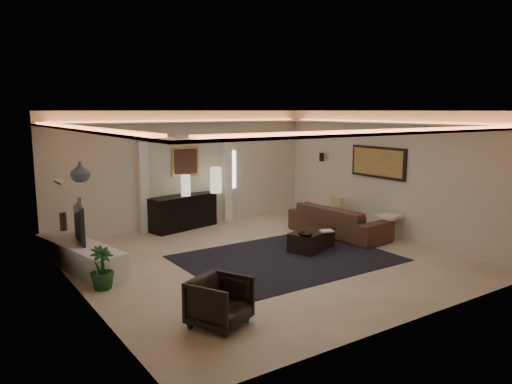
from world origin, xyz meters
TOP-DOWN VIEW (x-y plane):
  - floor at (0.00, 0.00)m, footprint 7.00×7.00m
  - ceiling at (0.00, 0.00)m, footprint 7.00×7.00m
  - wall_back at (0.00, 3.50)m, footprint 7.00×0.00m
  - wall_front at (0.00, -3.50)m, footprint 7.00×0.00m
  - wall_left at (-3.50, 0.00)m, footprint 0.00×7.00m
  - wall_right at (3.50, 0.00)m, footprint 0.00×7.00m
  - cove_soffit at (0.00, 0.00)m, footprint 7.00×7.00m
  - daylight_slit at (1.35, 3.48)m, footprint 0.25×0.03m
  - area_rug at (0.40, -0.20)m, footprint 4.00×3.00m
  - pilaster_left at (-1.15, 3.40)m, footprint 0.22×0.20m
  - pilaster_right at (1.15, 3.40)m, footprint 0.22×0.20m
  - alcove_header at (0.00, 3.40)m, footprint 2.52×0.20m
  - painting_frame at (0.00, 3.47)m, footprint 0.74×0.04m
  - painting_canvas at (0.00, 3.44)m, footprint 0.62×0.02m
  - art_panel_frame at (3.47, 0.30)m, footprint 0.04×1.64m
  - art_panel_gold at (3.44, 0.30)m, footprint 0.02×1.50m
  - wall_sconce at (3.38, 2.20)m, footprint 0.12×0.12m
  - wall_niche at (-3.44, 1.40)m, footprint 0.10×0.55m
  - console at (-0.20, 3.25)m, footprint 1.83×0.93m
  - lamp_left at (-0.16, 3.15)m, footprint 0.30×0.30m
  - lamp_right at (0.67, 3.13)m, footprint 0.33×0.33m
  - media_ledge at (-3.15, 1.54)m, footprint 1.12×2.58m
  - tv at (-3.15, 1.80)m, footprint 1.26×0.42m
  - figurine at (-3.15, 2.74)m, footprint 0.16×0.16m
  - ginger_jar at (-3.15, 1.13)m, footprint 0.34×0.34m
  - plant at (-3.14, 0.16)m, footprint 0.52×0.52m
  - sofa at (2.52, 0.58)m, footprint 2.52×1.18m
  - throw_blanket at (3.15, -0.36)m, footprint 0.62×0.54m
  - throw_pillow at (3.15, 1.30)m, footprint 0.17×0.41m
  - coffee_table at (1.24, 0.05)m, footprint 1.21×0.95m
  - bowl at (0.83, -0.25)m, footprint 0.33×0.33m
  - magazine at (1.44, -0.20)m, footprint 0.31×0.26m
  - armchair at (-2.23, -2.13)m, footprint 0.97×0.98m

SIDE VIEW (x-z plane):
  - floor at x=0.00m, z-range 0.00..0.00m
  - area_rug at x=0.40m, z-range 0.00..0.01m
  - coffee_table at x=1.24m, z-range 0.01..0.40m
  - media_ledge at x=-3.15m, z-range -0.01..0.46m
  - armchair at x=-2.23m, z-range 0.00..0.67m
  - plant at x=-3.14m, z-range 0.00..0.71m
  - sofa at x=2.52m, z-range 0.00..0.71m
  - console at x=-0.20m, z-range -0.04..0.84m
  - magazine at x=1.44m, z-range 0.41..0.44m
  - bowl at x=0.83m, z-range 0.41..0.48m
  - throw_blanket at x=3.15m, z-range 0.52..0.58m
  - throw_pillow at x=3.15m, z-range 0.35..0.75m
  - figurine at x=-3.15m, z-range 0.45..0.83m
  - tv at x=-3.15m, z-range 0.45..1.17m
  - lamp_left at x=-0.16m, z-range 0.83..1.35m
  - lamp_right at x=0.67m, z-range 0.76..1.42m
  - pilaster_left at x=-1.15m, z-range 0.00..2.20m
  - pilaster_right at x=1.15m, z-range 0.00..2.20m
  - daylight_slit at x=1.35m, z-range 0.85..1.85m
  - wall_back at x=0.00m, z-range -2.05..4.95m
  - wall_front at x=0.00m, z-range -2.05..4.95m
  - wall_left at x=-3.50m, z-range -2.05..4.95m
  - wall_right at x=3.50m, z-range -2.05..4.95m
  - painting_frame at x=0.00m, z-range 1.28..2.02m
  - painting_canvas at x=0.00m, z-range 1.34..1.96m
  - wall_niche at x=-3.44m, z-range 1.63..1.67m
  - wall_sconce at x=3.38m, z-range 1.57..1.79m
  - art_panel_gold at x=3.44m, z-range 1.39..2.01m
  - art_panel_frame at x=3.47m, z-range 1.33..2.07m
  - ginger_jar at x=-3.15m, z-range 1.67..2.02m
  - alcove_header at x=0.00m, z-range 2.19..2.31m
  - cove_soffit at x=0.00m, z-range 2.60..2.64m
  - ceiling at x=0.00m, z-range 2.90..2.90m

